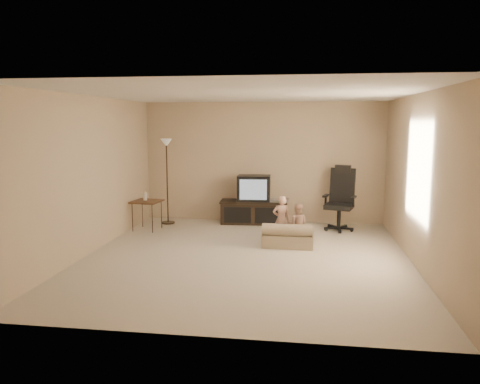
% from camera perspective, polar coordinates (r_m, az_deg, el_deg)
% --- Properties ---
extents(floor, '(5.50, 5.50, 0.00)m').
position_cam_1_polar(floor, '(7.35, 0.72, -7.98)').
color(floor, '#BCAE96').
rests_on(floor, ground).
extents(room_shell, '(5.50, 5.50, 5.50)m').
position_cam_1_polar(room_shell, '(7.07, 0.75, 3.91)').
color(room_shell, silver).
rests_on(room_shell, floor).
extents(tv_stand, '(1.42, 0.58, 1.00)m').
position_cam_1_polar(tv_stand, '(9.68, 1.73, -1.42)').
color(tv_stand, black).
rests_on(tv_stand, floor).
extents(office_chair, '(0.72, 0.74, 1.26)m').
position_cam_1_polar(office_chair, '(9.30, 12.10, -1.79)').
color(office_chair, black).
rests_on(office_chair, floor).
extents(side_table, '(0.58, 0.58, 0.78)m').
position_cam_1_polar(side_table, '(9.25, -11.32, -1.15)').
color(side_table, brown).
rests_on(side_table, floor).
extents(floor_lamp, '(0.27, 0.27, 1.75)m').
position_cam_1_polar(floor_lamp, '(9.67, -8.92, 3.62)').
color(floor_lamp, black).
rests_on(floor_lamp, floor).
extents(child_sofa, '(0.87, 0.51, 0.42)m').
position_cam_1_polar(child_sofa, '(7.94, 5.84, -5.50)').
color(child_sofa, gray).
rests_on(child_sofa, floor).
extents(toddler_left, '(0.34, 0.27, 0.83)m').
position_cam_1_polar(toddler_left, '(8.14, 5.07, -3.35)').
color(toddler_left, tan).
rests_on(toddler_left, floor).
extents(toddler_right, '(0.37, 0.23, 0.73)m').
position_cam_1_polar(toddler_right, '(8.02, 6.99, -3.95)').
color(toddler_right, tan).
rests_on(toddler_right, floor).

